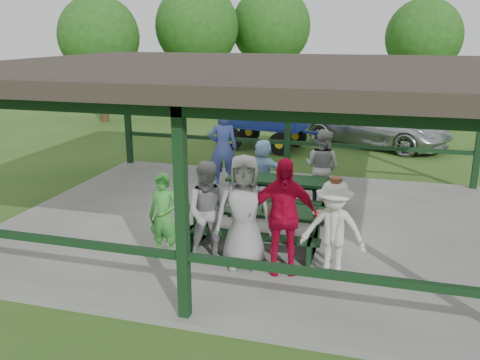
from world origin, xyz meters
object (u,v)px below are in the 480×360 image
(pickup_truck, at_px, (379,127))
(contestant_grey_left, at_px, (210,213))
(picnic_table_near, at_px, (256,222))
(contestant_grey_mid, at_px, (244,212))
(picnic_table_far, at_px, (281,191))
(contestant_red, at_px, (283,216))
(contestant_white_fedora, at_px, (333,230))
(farm_trailer, at_px, (264,129))
(spectator_blue, at_px, (223,148))
(contestant_green, at_px, (164,216))
(spectator_grey, at_px, (322,167))
(spectator_lblue, at_px, (263,169))

(pickup_truck, bearing_deg, contestant_grey_left, -170.15)
(picnic_table_near, height_order, contestant_grey_mid, contestant_grey_mid)
(picnic_table_far, relative_size, contestant_red, 1.21)
(contestant_white_fedora, relative_size, farm_trailer, 0.43)
(picnic_table_far, bearing_deg, spectator_blue, 140.48)
(contestant_grey_left, xyz_separation_m, contestant_white_fedora, (2.06, -0.03, -0.07))
(contestant_green, xyz_separation_m, spectator_grey, (2.27, 3.65, 0.11))
(contestant_red, bearing_deg, contestant_grey_left, 164.29)
(picnic_table_far, relative_size, contestant_white_fedora, 1.40)
(contestant_green, bearing_deg, spectator_blue, 95.32)
(spectator_blue, relative_size, pickup_truck, 0.40)
(picnic_table_near, distance_m, pickup_truck, 10.13)
(spectator_grey, relative_size, farm_trailer, 0.44)
(contestant_green, xyz_separation_m, farm_trailer, (-0.40, 9.37, -0.19))
(picnic_table_far, height_order, spectator_lblue, spectator_lblue)
(contestant_red, bearing_deg, pickup_truck, 67.93)
(contestant_red, bearing_deg, spectator_blue, 103.64)
(pickup_truck, bearing_deg, contestant_green, -174.16)
(spectator_blue, bearing_deg, pickup_truck, -137.75)
(contestant_red, bearing_deg, contestant_grey_mid, 163.59)
(picnic_table_far, height_order, contestant_grey_left, contestant_grey_left)
(picnic_table_far, relative_size, contestant_green, 1.54)
(contestant_white_fedora, relative_size, spectator_grey, 0.97)
(contestant_grey_left, xyz_separation_m, pickup_truck, (2.57, 10.79, -0.30))
(spectator_lblue, relative_size, spectator_blue, 0.73)
(farm_trailer, bearing_deg, contestant_green, -77.10)
(spectator_lblue, bearing_deg, contestant_grey_mid, 111.11)
(contestant_grey_mid, distance_m, spectator_grey, 3.71)
(pickup_truck, bearing_deg, farm_trailer, 134.37)
(contestant_grey_mid, distance_m, spectator_blue, 4.68)
(contestant_green, height_order, spectator_blue, spectator_blue)
(farm_trailer, bearing_deg, spectator_blue, -78.56)
(contestant_grey_left, xyz_separation_m, farm_trailer, (-1.23, 9.32, -0.32))
(picnic_table_far, distance_m, spectator_blue, 2.39)
(picnic_table_near, relative_size, pickup_truck, 0.50)
(contestant_red, height_order, pickup_truck, contestant_red)
(picnic_table_far, height_order, pickup_truck, pickup_truck)
(contestant_green, height_order, contestant_red, contestant_red)
(spectator_lblue, bearing_deg, contestant_red, 120.83)
(picnic_table_far, distance_m, contestant_red, 2.97)
(contestant_green, xyz_separation_m, spectator_blue, (-0.32, 4.39, 0.23))
(picnic_table_far, xyz_separation_m, farm_trailer, (-1.89, 6.46, 0.10))
(contestant_red, relative_size, contestant_white_fedora, 1.15)
(contestant_grey_left, relative_size, contestant_white_fedora, 1.06)
(contestant_grey_left, distance_m, spectator_grey, 3.88)
(picnic_table_far, distance_m, contestant_grey_left, 2.96)
(farm_trailer, bearing_deg, contestant_white_fedora, -60.19)
(contestant_grey_mid, xyz_separation_m, contestant_white_fedora, (1.47, -0.03, -0.15))
(picnic_table_near, distance_m, contestant_green, 1.70)
(picnic_table_near, xyz_separation_m, contestant_grey_mid, (0.00, -0.86, 0.49))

